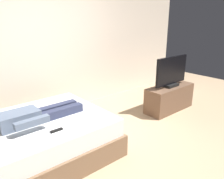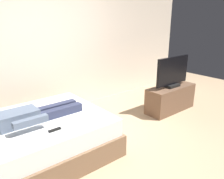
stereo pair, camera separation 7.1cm
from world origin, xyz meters
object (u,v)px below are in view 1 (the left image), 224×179
object	(u,v)px
bed	(30,142)
person	(30,117)
remote	(56,130)
tv	(171,72)
tv_stand	(169,98)

from	to	relation	value
bed	person	size ratio (longest dim) A/B	1.65
remote	tv	world-z (taller)	tv
bed	tv_stand	world-z (taller)	bed
remote	bed	bearing A→B (deg)	113.08
remote	tv_stand	xyz separation A→B (m)	(2.61, 0.28, -0.30)
bed	remote	distance (m)	0.54
tv_stand	tv	bearing A→B (deg)	165.96
bed	person	xyz separation A→B (m)	(0.03, -0.02, 0.36)
person	tv	bearing A→B (deg)	-2.63
person	tv_stand	size ratio (longest dim) A/B	1.15
person	tv	distance (m)	2.77
remote	tv_stand	world-z (taller)	remote
tv_stand	person	bearing A→B (deg)	177.37
person	remote	world-z (taller)	person
tv_stand	tv	size ratio (longest dim) A/B	1.25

